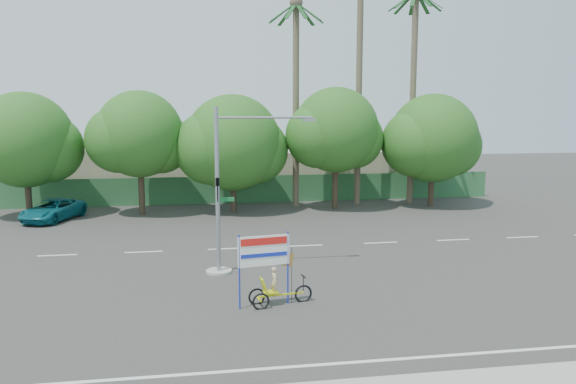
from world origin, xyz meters
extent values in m
plane|color=#33302D|center=(0.00, 0.00, 0.00)|extent=(120.00, 120.00, 0.00)
cube|color=#336B3D|center=(0.00, 21.50, 1.00)|extent=(38.00, 0.08, 2.00)
cube|color=beige|center=(-10.00, 26.00, 2.00)|extent=(12.00, 8.00, 4.00)
cube|color=beige|center=(8.00, 26.00, 1.80)|extent=(14.00, 8.00, 3.60)
cylinder|color=#473828|center=(-14.00, 18.00, 1.76)|extent=(0.40, 0.40, 3.52)
sphere|color=#1C5819|center=(-14.00, 18.00, 4.96)|extent=(6.00, 6.00, 6.00)
sphere|color=#1C5819|center=(-12.65, 18.30, 4.40)|extent=(4.32, 4.32, 4.32)
sphere|color=#1C5819|center=(-15.35, 17.75, 4.64)|extent=(4.56, 4.56, 4.56)
cylinder|color=#473828|center=(-7.00, 18.00, 1.87)|extent=(0.40, 0.40, 3.74)
sphere|color=#1C5819|center=(-7.00, 18.00, 5.27)|extent=(5.60, 5.60, 5.60)
sphere|color=#1C5819|center=(-5.74, 18.30, 4.68)|extent=(4.03, 4.03, 4.03)
sphere|color=#1C5819|center=(-8.26, 17.75, 4.93)|extent=(4.26, 4.26, 4.26)
cylinder|color=#473828|center=(-1.00, 18.00, 1.65)|extent=(0.40, 0.40, 3.30)
sphere|color=#1C5819|center=(-1.00, 18.00, 4.65)|extent=(6.40, 6.40, 6.40)
sphere|color=#1C5819|center=(0.44, 18.30, 4.12)|extent=(4.61, 4.61, 4.61)
sphere|color=#1C5819|center=(-2.44, 17.75, 4.35)|extent=(4.86, 4.86, 4.86)
cylinder|color=#473828|center=(6.00, 18.00, 1.94)|extent=(0.40, 0.40, 3.87)
sphere|color=#1C5819|center=(6.00, 18.00, 5.46)|extent=(5.80, 5.80, 5.80)
sphere|color=#1C5819|center=(7.30, 18.30, 4.84)|extent=(4.18, 4.18, 4.18)
sphere|color=#1C5819|center=(4.70, 17.75, 5.10)|extent=(4.41, 4.41, 4.41)
cylinder|color=#473828|center=(13.00, 18.00, 1.72)|extent=(0.40, 0.40, 3.43)
sphere|color=#1C5819|center=(13.00, 18.00, 4.84)|extent=(6.20, 6.20, 6.20)
sphere|color=#1C5819|center=(14.39, 18.30, 4.29)|extent=(4.46, 4.46, 4.46)
sphere|color=#1C5819|center=(11.61, 17.75, 4.52)|extent=(4.71, 4.71, 4.71)
cylinder|color=#70604C|center=(8.00, 19.50, 8.50)|extent=(0.44, 0.44, 17.00)
cylinder|color=#70604C|center=(12.00, 19.50, 7.50)|extent=(0.44, 0.44, 15.00)
cube|color=#1C4C21|center=(12.94, 19.50, 14.34)|extent=(1.91, 0.28, 1.36)
cube|color=#1C4C21|center=(12.72, 20.11, 14.34)|extent=(1.65, 1.44, 1.36)
cube|color=#1C4C21|center=(12.16, 20.43, 14.34)|extent=(0.61, 1.93, 1.36)
cube|color=#1C4C21|center=(11.53, 20.32, 14.34)|extent=(1.20, 1.80, 1.36)
cube|color=#1C4C21|center=(11.11, 19.82, 14.34)|extent=(1.89, 0.92, 1.36)
cube|color=#1C4C21|center=(11.11, 19.18, 14.34)|extent=(1.89, 0.92, 1.36)
cube|color=#1C4C21|center=(12.72, 18.89, 14.34)|extent=(1.65, 1.44, 1.36)
cylinder|color=#70604C|center=(3.50, 19.50, 7.00)|extent=(0.44, 0.44, 14.00)
sphere|color=#70604C|center=(3.50, 19.50, 14.00)|extent=(0.90, 0.90, 0.90)
cube|color=#1C4C21|center=(4.44, 19.50, 13.34)|extent=(1.91, 0.28, 1.36)
cube|color=#1C4C21|center=(4.22, 20.11, 13.34)|extent=(1.65, 1.44, 1.36)
cube|color=#1C4C21|center=(3.66, 20.43, 13.34)|extent=(0.61, 1.93, 1.36)
cube|color=#1C4C21|center=(3.03, 20.32, 13.34)|extent=(1.20, 1.80, 1.36)
cube|color=#1C4C21|center=(2.61, 19.82, 13.34)|extent=(1.89, 0.92, 1.36)
cube|color=#1C4C21|center=(2.61, 19.18, 13.34)|extent=(1.89, 0.92, 1.36)
cube|color=#1C4C21|center=(3.03, 18.68, 13.34)|extent=(1.20, 1.80, 1.36)
cube|color=#1C4C21|center=(3.66, 18.57, 13.34)|extent=(0.61, 1.93, 1.36)
cube|color=#1C4C21|center=(4.22, 18.89, 13.34)|extent=(1.65, 1.44, 1.36)
cylinder|color=gray|center=(-2.50, 4.00, 0.05)|extent=(1.10, 1.10, 0.10)
cylinder|color=gray|center=(-2.50, 4.00, 3.50)|extent=(0.18, 0.18, 7.00)
cylinder|color=gray|center=(-0.50, 4.00, 6.55)|extent=(4.00, 0.10, 0.10)
cube|color=gray|center=(1.40, 4.00, 6.45)|extent=(0.55, 0.20, 0.12)
imported|color=black|center=(-2.50, 3.78, 3.60)|extent=(0.16, 0.20, 1.00)
cube|color=#14662D|center=(-2.15, 4.00, 3.15)|extent=(0.70, 0.04, 0.18)
torus|color=black|center=(0.39, -0.15, 0.29)|extent=(0.67, 0.18, 0.67)
torus|color=black|center=(-1.30, -0.14, 0.27)|extent=(0.62, 0.17, 0.62)
torus|color=black|center=(-1.21, -0.69, 0.27)|extent=(0.62, 0.17, 0.62)
cube|color=#C9CA12|center=(-0.44, -0.28, 0.35)|extent=(1.66, 0.33, 0.06)
cube|color=#C9CA12|center=(-1.26, -0.42, 0.29)|extent=(0.15, 0.59, 0.05)
cube|color=#C9CA12|center=(-0.82, -0.34, 0.49)|extent=(0.55, 0.49, 0.06)
cube|color=#C9CA12|center=(-1.08, -0.39, 0.77)|extent=(0.29, 0.44, 0.53)
cylinder|color=black|center=(0.39, -0.15, 0.69)|extent=(0.03, 0.03, 0.54)
cube|color=black|center=(0.39, -0.15, 0.95)|extent=(0.11, 0.44, 0.04)
imported|color=#CCB284|center=(-0.68, -0.32, 0.86)|extent=(0.31, 0.42, 1.06)
cylinder|color=#192DBB|center=(-1.94, -0.53, 1.33)|extent=(0.06, 0.06, 2.65)
cylinder|color=#192DBB|center=(-0.19, -0.24, 1.33)|extent=(0.06, 0.06, 2.65)
cube|color=white|center=(-1.06, -0.38, 2.01)|extent=(1.85, 0.35, 1.08)
cube|color=red|center=(-1.06, -0.42, 2.36)|extent=(1.65, 0.28, 0.26)
cube|color=#192DBB|center=(-1.06, -0.42, 1.87)|extent=(1.65, 0.28, 0.14)
cylinder|color=black|center=(-0.05, -0.22, 1.03)|extent=(0.02, 0.02, 2.06)
cube|color=red|center=(-0.39, -0.27, 1.67)|extent=(0.86, 0.16, 0.64)
imported|color=#106572|center=(-12.31, 16.88, 0.66)|extent=(3.71, 5.19, 1.31)
camera|label=1|loc=(-3.21, -19.32, 6.96)|focal=35.00mm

